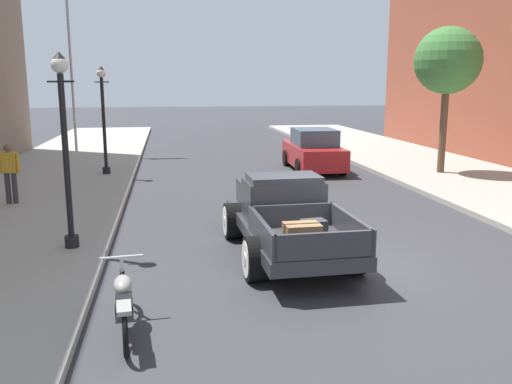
# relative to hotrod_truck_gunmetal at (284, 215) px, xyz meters

# --- Properties ---
(ground_plane) EXTENTS (140.00, 140.00, 0.00)m
(ground_plane) POSITION_rel_hotrod_truck_gunmetal_xyz_m (0.93, -1.08, -0.75)
(ground_plane) COLOR #333338
(hotrod_truck_gunmetal) EXTENTS (2.29, 4.98, 1.58)m
(hotrod_truck_gunmetal) POSITION_rel_hotrod_truck_gunmetal_xyz_m (0.00, 0.00, 0.00)
(hotrod_truck_gunmetal) COLOR #333338
(hotrod_truck_gunmetal) RESTS_ON ground
(motorcycle_parked) EXTENTS (0.62, 2.12, 0.93)m
(motorcycle_parked) POSITION_rel_hotrod_truck_gunmetal_xyz_m (-2.97, -3.29, -0.31)
(motorcycle_parked) COLOR black
(motorcycle_parked) RESTS_ON ground
(car_background_red) EXTENTS (1.97, 4.35, 1.65)m
(car_background_red) POSITION_rel_hotrod_truck_gunmetal_xyz_m (3.34, 10.07, 0.01)
(car_background_red) COLOR #AD1E1E
(car_background_red) RESTS_ON ground
(pedestrian_sidewalk_left) EXTENTS (0.53, 0.22, 1.65)m
(pedestrian_sidewalk_left) POSITION_rel_hotrod_truck_gunmetal_xyz_m (-6.59, 4.91, 0.33)
(pedestrian_sidewalk_left) COLOR #333338
(pedestrian_sidewalk_left) RESTS_ON sidewalk_left
(street_lamp_near) EXTENTS (0.50, 0.32, 3.85)m
(street_lamp_near) POSITION_rel_hotrod_truck_gunmetal_xyz_m (-4.28, 0.45, 1.63)
(street_lamp_near) COLOR black
(street_lamp_near) RESTS_ON sidewalk_left
(street_lamp_far) EXTENTS (0.50, 0.32, 3.85)m
(street_lamp_far) POSITION_rel_hotrod_truck_gunmetal_xyz_m (-4.57, 9.64, 1.63)
(street_lamp_far) COLOR black
(street_lamp_far) RESTS_ON sidewalk_left
(flagpole) EXTENTS (1.74, 0.16, 9.16)m
(flagpole) POSITION_rel_hotrod_truck_gunmetal_xyz_m (-6.46, 16.51, 5.02)
(flagpole) COLOR #B2B2B7
(flagpole) RESTS_ON sidewalk_left
(street_tree_second) EXTENTS (2.39, 2.39, 5.24)m
(street_tree_second) POSITION_rel_hotrod_truck_gunmetal_xyz_m (7.66, 7.99, 3.40)
(street_tree_second) COLOR brown
(street_tree_second) RESTS_ON sidewalk_right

